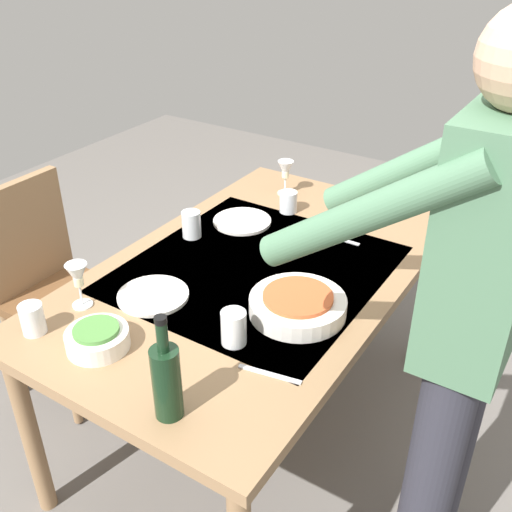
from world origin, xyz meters
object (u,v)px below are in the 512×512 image
(person_server, at_px, (466,316))
(serving_bowl_pasta, at_px, (298,304))
(chair_near, at_px, (47,277))
(wine_bottle, at_px, (167,380))
(wine_glass_left, at_px, (78,277))
(dining_table, at_px, (256,285))
(side_bowl_salad, at_px, (97,338))
(wine_glass_right, at_px, (285,171))
(water_cup_near_right, at_px, (32,319))
(dinner_plate_near, at_px, (153,295))
(dinner_plate_far, at_px, (242,221))
(water_cup_near_left, at_px, (191,224))
(water_cup_far_right, at_px, (288,202))
(water_cup_far_left, at_px, (234,328))

(person_server, xyz_separation_m, serving_bowl_pasta, (-0.05, -0.49, -0.19))
(chair_near, bearing_deg, wine_bottle, 66.02)
(wine_glass_left, xyz_separation_m, serving_bowl_pasta, (-0.33, 0.59, -0.07))
(dining_table, relative_size, serving_bowl_pasta, 5.27)
(wine_bottle, relative_size, wine_glass_left, 1.96)
(wine_glass_left, height_order, side_bowl_salad, wine_glass_left)
(chair_near, relative_size, serving_bowl_pasta, 3.03)
(wine_glass_right, height_order, water_cup_near_right, wine_glass_right)
(wine_glass_left, relative_size, dinner_plate_near, 0.66)
(dinner_plate_far, bearing_deg, dining_table, 41.64)
(wine_bottle, height_order, water_cup_near_left, wine_bottle)
(dinner_plate_far, bearing_deg, wine_bottle, 23.82)
(water_cup_near_left, height_order, serving_bowl_pasta, water_cup_near_left)
(water_cup_near_left, xyz_separation_m, water_cup_far_right, (-0.38, 0.20, -0.01))
(chair_near, xyz_separation_m, water_cup_far_right, (-0.67, 0.74, 0.26))
(wine_glass_left, relative_size, water_cup_far_right, 1.72)
(serving_bowl_pasta, relative_size, dinner_plate_far, 1.30)
(water_cup_far_right, xyz_separation_m, serving_bowl_pasta, (0.60, 0.38, -0.01))
(wine_glass_right, bearing_deg, water_cup_far_right, 34.48)
(person_server, bearing_deg, dinner_plate_near, -82.72)
(chair_near, relative_size, person_server, 0.54)
(chair_near, distance_m, wine_glass_left, 0.66)
(water_cup_near_left, distance_m, water_cup_far_right, 0.43)
(chair_near, height_order, water_cup_far_left, chair_near)
(dining_table, bearing_deg, chair_near, -75.54)
(serving_bowl_pasta, relative_size, dinner_plate_near, 1.30)
(wine_bottle, distance_m, water_cup_far_right, 1.18)
(chair_near, xyz_separation_m, dinner_plate_near, (0.10, 0.68, 0.22))
(side_bowl_salad, distance_m, dinner_plate_near, 0.28)
(side_bowl_salad, bearing_deg, wine_glass_left, -121.98)
(chair_near, bearing_deg, water_cup_far_left, 81.59)
(wine_glass_right, height_order, water_cup_far_left, wine_glass_right)
(dining_table, xyz_separation_m, wine_bottle, (0.69, 0.19, 0.18))
(water_cup_near_right, distance_m, water_cup_far_right, 1.12)
(water_cup_near_right, bearing_deg, person_server, 111.99)
(serving_bowl_pasta, bearing_deg, wine_bottle, -6.51)
(water_cup_near_left, distance_m, dinner_plate_far, 0.22)
(wine_glass_right, distance_m, water_cup_far_right, 0.19)
(water_cup_far_left, bearing_deg, side_bowl_salad, -54.19)
(water_cup_near_left, distance_m, side_bowl_salad, 0.69)
(wine_bottle, bearing_deg, water_cup_near_left, -145.56)
(wine_glass_left, height_order, water_cup_near_right, wine_glass_left)
(water_cup_far_left, xyz_separation_m, water_cup_far_right, (-0.82, -0.29, -0.01))
(water_cup_far_left, bearing_deg, chair_near, -98.41)
(water_cup_near_right, distance_m, serving_bowl_pasta, 0.79)
(person_server, bearing_deg, water_cup_near_left, -104.16)
(water_cup_near_right, relative_size, water_cup_far_right, 1.08)
(water_cup_far_left, distance_m, serving_bowl_pasta, 0.24)
(chair_near, bearing_deg, water_cup_near_right, 49.74)
(water_cup_near_left, xyz_separation_m, serving_bowl_pasta, (0.22, 0.58, -0.02))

